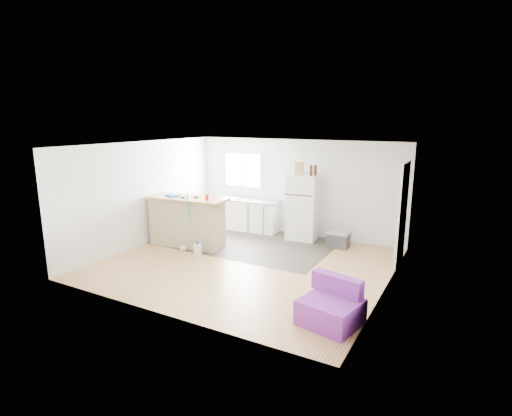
% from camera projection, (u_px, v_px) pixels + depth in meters
% --- Properties ---
extents(room, '(5.51, 5.01, 2.41)m').
position_uv_depth(room, '(246.00, 206.00, 7.91)').
color(room, '#A37044').
rests_on(room, ground).
extents(vinyl_zone, '(4.05, 2.50, 0.00)m').
position_uv_depth(vinyl_zone, '(246.00, 242.00, 9.58)').
color(vinyl_zone, '#342D27').
rests_on(vinyl_zone, floor).
extents(window, '(1.18, 0.06, 0.98)m').
position_uv_depth(window, '(243.00, 170.00, 10.69)').
color(window, white).
rests_on(window, back_wall).
extents(interior_door, '(0.11, 0.92, 2.10)m').
position_uv_depth(interior_door, '(402.00, 215.00, 7.98)').
color(interior_door, white).
rests_on(interior_door, right_wall).
extents(ceiling_fixture, '(0.30, 0.30, 0.07)m').
position_uv_depth(ceiling_fixture, '(227.00, 142.00, 9.25)').
color(ceiling_fixture, white).
rests_on(ceiling_fixture, ceiling).
extents(kitchen_cabinets, '(1.87, 0.65, 1.09)m').
position_uv_depth(kitchen_cabinets, '(246.00, 214.00, 10.59)').
color(kitchen_cabinets, white).
rests_on(kitchen_cabinets, floor).
extents(peninsula, '(1.92, 0.88, 1.14)m').
position_uv_depth(peninsula, '(187.00, 221.00, 9.21)').
color(peninsula, tan).
rests_on(peninsula, floor).
extents(refrigerator, '(0.76, 0.72, 1.59)m').
position_uv_depth(refrigerator, '(303.00, 207.00, 9.67)').
color(refrigerator, white).
rests_on(refrigerator, floor).
extents(cooler, '(0.51, 0.36, 0.38)m').
position_uv_depth(cooler, '(338.00, 239.00, 9.15)').
color(cooler, '#323235').
rests_on(cooler, floor).
extents(purple_seat, '(0.92, 0.89, 0.64)m').
position_uv_depth(purple_seat, '(331.00, 307.00, 5.74)').
color(purple_seat, purple).
rests_on(purple_seat, floor).
extents(cleaner_jug, '(0.17, 0.14, 0.33)m').
position_uv_depth(cleaner_jug, '(198.00, 250.00, 8.55)').
color(cleaner_jug, silver).
rests_on(cleaner_jug, floor).
extents(mop, '(0.28, 0.36, 1.33)m').
position_uv_depth(mop, '(185.00, 241.00, 8.89)').
color(mop, green).
rests_on(mop, floor).
extents(red_cup, '(0.08, 0.08, 0.12)m').
position_uv_depth(red_cup, '(207.00, 197.00, 8.78)').
color(red_cup, red).
rests_on(red_cup, peninsula).
extents(blue_tray, '(0.35, 0.29, 0.04)m').
position_uv_depth(blue_tray, '(173.00, 195.00, 9.21)').
color(blue_tray, blue).
rests_on(blue_tray, peninsula).
extents(tool_a, '(0.15, 0.09, 0.03)m').
position_uv_depth(tool_a, '(196.00, 197.00, 9.03)').
color(tool_a, black).
rests_on(tool_a, peninsula).
extents(tool_b, '(0.10, 0.04, 0.03)m').
position_uv_depth(tool_b, '(183.00, 198.00, 8.99)').
color(tool_b, black).
rests_on(tool_b, peninsula).
extents(cardboard_box, '(0.21, 0.13, 0.30)m').
position_uv_depth(cardboard_box, '(299.00, 168.00, 9.47)').
color(cardboard_box, tan).
rests_on(cardboard_box, refrigerator).
extents(bottle_left, '(0.07, 0.07, 0.25)m').
position_uv_depth(bottle_left, '(311.00, 170.00, 9.29)').
color(bottle_left, '#37190A').
rests_on(bottle_left, refrigerator).
extents(bottle_right, '(0.07, 0.07, 0.25)m').
position_uv_depth(bottle_right, '(315.00, 170.00, 9.32)').
color(bottle_right, '#37190A').
rests_on(bottle_right, refrigerator).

